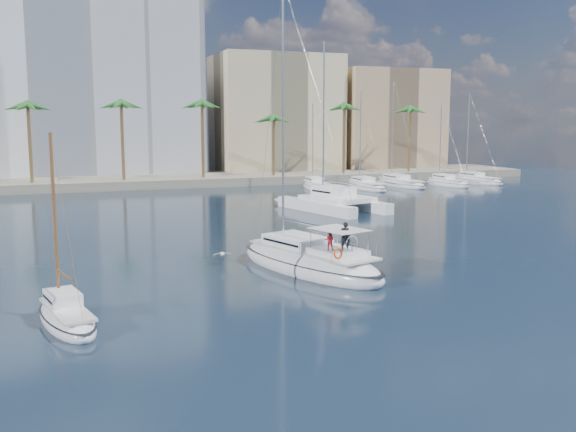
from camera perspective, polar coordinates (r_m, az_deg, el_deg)
name	(u,v)px	position (r m, az deg, el deg)	size (l,w,h in m)	color
ground	(313,283)	(37.19, 2.20, -5.93)	(160.00, 160.00, 0.00)	black
quay	(153,181)	(95.68, -11.88, 3.10)	(120.00, 14.00, 1.20)	gray
building_modern	(60,90)	(106.41, -19.59, 10.54)	(42.00, 16.00, 28.00)	white
building_beige	(275,116)	(109.31, -1.13, 8.86)	(20.00, 14.00, 20.00)	beige
building_tan_right	(386,122)	(115.63, 8.71, 8.25)	(18.00, 12.00, 18.00)	tan
palm_centre	(156,113)	(91.34, -11.69, 8.94)	(3.60, 3.60, 12.30)	brown
palm_right	(375,114)	(102.15, 7.76, 8.97)	(3.60, 3.60, 12.30)	brown
main_sloop	(309,262)	(40.02, 1.88, -4.08)	(7.66, 13.17, 18.63)	white
small_sloop	(67,317)	(31.27, -19.08, -8.48)	(3.36, 6.71, 9.24)	white
catamaran	(334,199)	(66.77, 4.15, 1.47)	(8.73, 12.98, 17.32)	white
seagull	(222,254)	(41.78, -5.88, -3.36)	(1.22, 0.52, 0.23)	silver
moored_yacht_a	(317,189)	(87.59, 2.58, 2.40)	(2.72, 9.35, 11.90)	white
moored_yacht_b	(366,189)	(88.52, 6.97, 2.41)	(3.14, 10.78, 13.72)	white
moored_yacht_c	(400,186)	(93.37, 9.97, 2.65)	(3.55, 12.21, 15.54)	white
moored_yacht_d	(447,186)	(95.14, 13.96, 2.64)	(2.72, 9.35, 11.90)	white
moored_yacht_e	(476,183)	(100.52, 16.40, 2.84)	(3.14, 10.78, 13.72)	white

